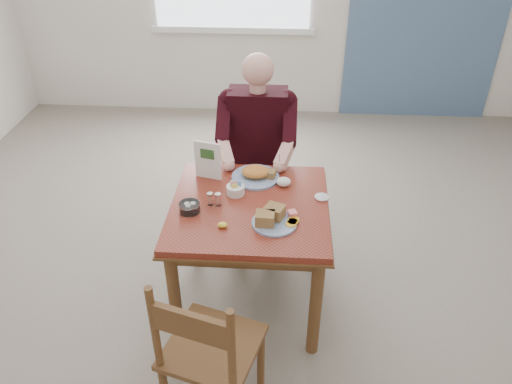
# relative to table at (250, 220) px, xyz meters

# --- Properties ---
(floor) EXTENTS (6.00, 6.00, 0.00)m
(floor) POSITION_rel_table_xyz_m (0.00, 0.00, -0.64)
(floor) COLOR slate
(floor) RESTS_ON ground
(lemon_wedge) EXTENTS (0.06, 0.05, 0.03)m
(lemon_wedge) POSITION_rel_table_xyz_m (-0.13, -0.23, 0.13)
(lemon_wedge) COLOR yellow
(lemon_wedge) RESTS_ON table
(napkin) EXTENTS (0.11, 0.09, 0.06)m
(napkin) POSITION_rel_table_xyz_m (0.19, 0.21, 0.14)
(napkin) COLOR white
(napkin) RESTS_ON table
(metal_dish) EXTENTS (0.11, 0.11, 0.01)m
(metal_dish) POSITION_rel_table_xyz_m (0.42, 0.09, 0.12)
(metal_dish) COLOR silver
(metal_dish) RESTS_ON table
(table) EXTENTS (0.92, 0.92, 0.75)m
(table) POSITION_rel_table_xyz_m (0.00, 0.00, 0.00)
(table) COLOR maroon
(table) RESTS_ON ground
(chair_far) EXTENTS (0.42, 0.42, 0.95)m
(chair_far) POSITION_rel_table_xyz_m (0.00, 0.80, -0.16)
(chair_far) COLOR brown
(chair_far) RESTS_ON ground
(chair_near) EXTENTS (0.52, 0.52, 0.95)m
(chair_near) POSITION_rel_table_xyz_m (-0.13, -0.83, -0.16)
(chair_near) COLOR brown
(chair_near) RESTS_ON ground
(diner) EXTENTS (0.53, 0.56, 1.39)m
(diner) POSITION_rel_table_xyz_m (0.00, 0.71, 0.17)
(diner) COLOR gray
(diner) RESTS_ON chair_far
(near_plate) EXTENTS (0.29, 0.29, 0.08)m
(near_plate) POSITION_rel_table_xyz_m (0.14, -0.17, 0.14)
(near_plate) COLOR white
(near_plate) RESTS_ON table
(far_plate) EXTENTS (0.36, 0.36, 0.08)m
(far_plate) POSITION_rel_table_xyz_m (0.02, 0.29, 0.14)
(far_plate) COLOR white
(far_plate) RESTS_ON table
(caddy) EXTENTS (0.12, 0.12, 0.08)m
(caddy) POSITION_rel_table_xyz_m (-0.09, 0.10, 0.14)
(caddy) COLOR white
(caddy) RESTS_ON table
(shakers) EXTENTS (0.08, 0.04, 0.08)m
(shakers) POSITION_rel_table_xyz_m (-0.20, -0.02, 0.15)
(shakers) COLOR white
(shakers) RESTS_ON table
(creamer) EXTENTS (0.14, 0.14, 0.05)m
(creamer) POSITION_rel_table_xyz_m (-0.33, -0.09, 0.14)
(creamer) COLOR white
(creamer) RESTS_ON table
(menu) EXTENTS (0.17, 0.06, 0.25)m
(menu) POSITION_rel_table_xyz_m (-0.28, 0.27, 0.24)
(menu) COLOR white
(menu) RESTS_ON table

